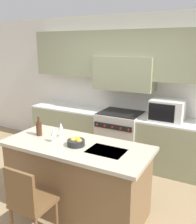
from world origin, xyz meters
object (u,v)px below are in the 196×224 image
at_px(wine_glass_near, 53,132).
at_px(fruit_bowl, 76,142).
at_px(microwave, 167,110).
at_px(island_chair, 28,201).
at_px(range_stove, 120,136).
at_px(wine_bottle, 39,128).
at_px(wine_glass_far, 61,127).

bearing_deg(wine_glass_near, fruit_bowl, 7.06).
xyz_separation_m(microwave, island_chair, (-0.89, -2.39, -0.57)).
xyz_separation_m(island_chair, fruit_bowl, (0.18, 0.69, 0.47)).
bearing_deg(fruit_bowl, microwave, 67.48).
bearing_deg(range_stove, island_chair, -91.19).
relative_size(wine_bottle, wine_glass_far, 1.32).
xyz_separation_m(island_chair, wine_glass_near, (-0.14, 0.65, 0.56)).
relative_size(microwave, wine_glass_far, 2.66).
bearing_deg(wine_glass_near, microwave, 59.60).
height_order(range_stove, wine_glass_far, wine_glass_far).
xyz_separation_m(range_stove, island_chair, (-0.05, -2.37, 0.04)).
bearing_deg(fruit_bowl, island_chair, -104.64).
distance_m(microwave, wine_bottle, 2.13).
relative_size(wine_bottle, wine_glass_near, 1.32).
distance_m(wine_glass_far, fruit_bowl, 0.39).
height_order(wine_bottle, wine_glass_far, wine_bottle).
xyz_separation_m(microwave, wine_glass_near, (-1.02, -1.74, -0.01)).
height_order(microwave, wine_glass_far, microwave).
distance_m(island_chair, wine_bottle, 1.02).
bearing_deg(wine_glass_far, range_stove, 81.94).
xyz_separation_m(microwave, wine_bottle, (-1.35, -1.65, -0.04)).
relative_size(microwave, island_chair, 0.59).
distance_m(microwave, fruit_bowl, 1.85).
bearing_deg(fruit_bowl, wine_glass_far, 155.13).
distance_m(range_stove, wine_glass_far, 1.65).
distance_m(range_stove, microwave, 1.04).
relative_size(wine_glass_near, wine_glass_far, 1.00).
distance_m(wine_bottle, fruit_bowl, 0.65).
bearing_deg(island_chair, fruit_bowl, 75.36).
xyz_separation_m(range_stove, wine_glass_near, (-0.19, -1.72, 0.60)).
height_order(wine_bottle, wine_glass_near, wine_bottle).
height_order(island_chair, wine_glass_far, wine_glass_far).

